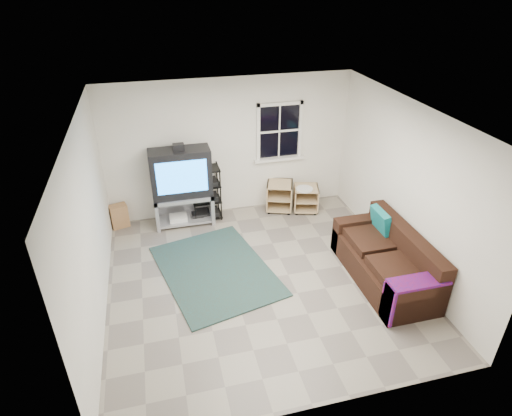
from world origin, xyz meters
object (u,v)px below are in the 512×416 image
object	(u,v)px
side_table_left	(280,195)
sofa	(387,262)
av_rack	(206,196)
tv_unit	(182,181)
side_table_right	(306,196)

from	to	relation	value
side_table_left	sofa	xyz separation A→B (m)	(0.94, -2.52, 0.01)
av_rack	tv_unit	bearing A→B (deg)	-170.26
tv_unit	av_rack	distance (m)	0.60
side_table_right	sofa	distance (m)	2.39
tv_unit	av_rack	xyz separation A→B (m)	(0.44, 0.08, -0.40)
av_rack	side_table_right	bearing A→B (deg)	-5.66
tv_unit	sofa	distance (m)	3.79
tv_unit	sofa	size ratio (longest dim) A/B	0.79
side_table_left	sofa	world-z (taller)	sofa
av_rack	side_table_left	size ratio (longest dim) A/B	1.72
side_table_left	sofa	distance (m)	2.69
tv_unit	sofa	xyz separation A→B (m)	(2.83, -2.46, -0.55)
av_rack	side_table_right	xyz separation A→B (m)	(1.93, -0.19, -0.17)
side_table_left	tv_unit	bearing A→B (deg)	-178.10
tv_unit	side_table_left	size ratio (longest dim) A/B	2.54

